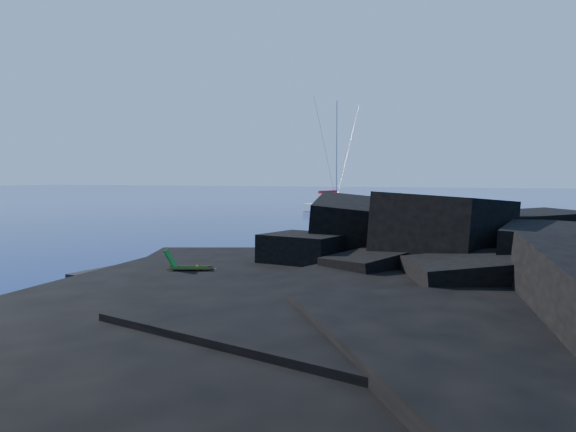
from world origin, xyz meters
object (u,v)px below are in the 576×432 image
Objects in this scene: sunbather at (204,271)px; marker_cone at (198,270)px; sailboat at (334,210)px; deck_chair at (190,262)px.

marker_cone is (-0.04, -0.39, 0.09)m from sunbather.
sailboat reaches higher than sunbather.
sunbather is (10.14, -48.33, 0.52)m from sailboat.
sunbather is at bearing 84.70° from marker_cone.
marker_cone is at bearing -64.98° from sailboat.
sailboat is at bearing 101.72° from marker_cone.
sailboat is 26.16× the size of marker_cone.
sailboat is at bearing 78.35° from deck_chair.
sailboat is 49.39m from sunbather.
deck_chair is 3.19× the size of marker_cone.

